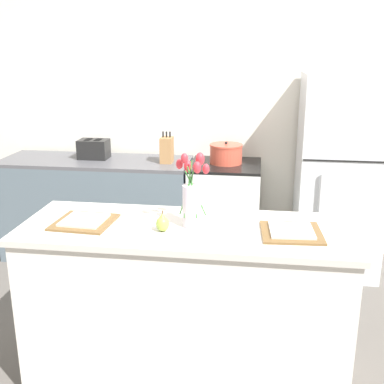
{
  "coord_description": "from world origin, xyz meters",
  "views": [
    {
      "loc": [
        0.37,
        -2.41,
        1.87
      ],
      "look_at": [
        0.0,
        0.25,
        1.06
      ],
      "focal_mm": 45.0,
      "sensor_mm": 36.0,
      "label": 1
    }
  ],
  "objects_px": {
    "refrigerator": "(339,176)",
    "plate_setting_right": "(291,232)",
    "toaster": "(94,149)",
    "flower_vase": "(192,197)",
    "pear_figurine": "(163,223)",
    "cooking_pot": "(226,154)",
    "stove_range": "(224,214)",
    "plate_setting_left": "(84,221)",
    "knife_block": "(167,150)"
  },
  "relations": [
    {
      "from": "refrigerator",
      "to": "plate_setting_right",
      "type": "xyz_separation_m",
      "value": [
        -0.49,
        -1.63,
        0.11
      ]
    },
    {
      "from": "toaster",
      "to": "flower_vase",
      "type": "bearing_deg",
      "value": -55.64
    },
    {
      "from": "flower_vase",
      "to": "pear_figurine",
      "type": "height_order",
      "value": "flower_vase"
    },
    {
      "from": "plate_setting_right",
      "to": "cooking_pot",
      "type": "xyz_separation_m",
      "value": [
        -0.46,
        1.66,
        0.04
      ]
    },
    {
      "from": "refrigerator",
      "to": "plate_setting_right",
      "type": "distance_m",
      "value": 1.7
    },
    {
      "from": "stove_range",
      "to": "flower_vase",
      "type": "bearing_deg",
      "value": -92.36
    },
    {
      "from": "plate_setting_left",
      "to": "toaster",
      "type": "height_order",
      "value": "toaster"
    },
    {
      "from": "flower_vase",
      "to": "plate_setting_left",
      "type": "xyz_separation_m",
      "value": [
        -0.6,
        -0.04,
        -0.15
      ]
    },
    {
      "from": "plate_setting_right",
      "to": "plate_setting_left",
      "type": "bearing_deg",
      "value": 180.0
    },
    {
      "from": "plate_setting_right",
      "to": "cooking_pot",
      "type": "distance_m",
      "value": 1.72
    },
    {
      "from": "refrigerator",
      "to": "plate_setting_right",
      "type": "height_order",
      "value": "refrigerator"
    },
    {
      "from": "refrigerator",
      "to": "pear_figurine",
      "type": "relative_size",
      "value": 14.69
    },
    {
      "from": "stove_range",
      "to": "flower_vase",
      "type": "height_order",
      "value": "flower_vase"
    },
    {
      "from": "pear_figurine",
      "to": "plate_setting_right",
      "type": "xyz_separation_m",
      "value": [
        0.67,
        0.06,
        -0.03
      ]
    },
    {
      "from": "toaster",
      "to": "knife_block",
      "type": "distance_m",
      "value": 0.68
    },
    {
      "from": "refrigerator",
      "to": "toaster",
      "type": "distance_m",
      "value": 2.14
    },
    {
      "from": "pear_figurine",
      "to": "toaster",
      "type": "xyz_separation_m",
      "value": [
        -0.97,
        1.73,
        0.01
      ]
    },
    {
      "from": "refrigerator",
      "to": "toaster",
      "type": "xyz_separation_m",
      "value": [
        -2.13,
        0.05,
        0.16
      ]
    },
    {
      "from": "toaster",
      "to": "pear_figurine",
      "type": "bearing_deg",
      "value": -60.64
    },
    {
      "from": "cooking_pot",
      "to": "plate_setting_right",
      "type": "bearing_deg",
      "value": -74.43
    },
    {
      "from": "plate_setting_left",
      "to": "flower_vase",
      "type": "bearing_deg",
      "value": 3.7
    },
    {
      "from": "stove_range",
      "to": "flower_vase",
      "type": "xyz_separation_m",
      "value": [
        -0.07,
        -1.59,
        0.65
      ]
    },
    {
      "from": "pear_figurine",
      "to": "plate_setting_right",
      "type": "relative_size",
      "value": 0.35
    },
    {
      "from": "plate_setting_right",
      "to": "cooking_pot",
      "type": "relative_size",
      "value": 1.16
    },
    {
      "from": "plate_setting_left",
      "to": "knife_block",
      "type": "distance_m",
      "value": 1.62
    },
    {
      "from": "stove_range",
      "to": "plate_setting_right",
      "type": "height_order",
      "value": "plate_setting_right"
    },
    {
      "from": "pear_figurine",
      "to": "plate_setting_left",
      "type": "relative_size",
      "value": 0.35
    },
    {
      "from": "stove_range",
      "to": "pear_figurine",
      "type": "height_order",
      "value": "pear_figurine"
    },
    {
      "from": "pear_figurine",
      "to": "plate_setting_left",
      "type": "distance_m",
      "value": 0.46
    },
    {
      "from": "plate_setting_right",
      "to": "toaster",
      "type": "relative_size",
      "value": 1.18
    },
    {
      "from": "flower_vase",
      "to": "plate_setting_left",
      "type": "height_order",
      "value": "flower_vase"
    },
    {
      "from": "plate_setting_right",
      "to": "toaster",
      "type": "height_order",
      "value": "toaster"
    },
    {
      "from": "flower_vase",
      "to": "cooking_pot",
      "type": "bearing_deg",
      "value": 87.68
    },
    {
      "from": "pear_figurine",
      "to": "plate_setting_right",
      "type": "height_order",
      "value": "pear_figurine"
    },
    {
      "from": "flower_vase",
      "to": "plate_setting_right",
      "type": "height_order",
      "value": "flower_vase"
    },
    {
      "from": "plate_setting_left",
      "to": "cooking_pot",
      "type": "distance_m",
      "value": 1.78
    },
    {
      "from": "pear_figurine",
      "to": "plate_setting_left",
      "type": "height_order",
      "value": "pear_figurine"
    },
    {
      "from": "pear_figurine",
      "to": "knife_block",
      "type": "bearing_deg",
      "value": 100.12
    },
    {
      "from": "plate_setting_left",
      "to": "knife_block",
      "type": "relative_size",
      "value": 1.22
    },
    {
      "from": "stove_range",
      "to": "toaster",
      "type": "height_order",
      "value": "toaster"
    },
    {
      "from": "stove_range",
      "to": "plate_setting_left",
      "type": "distance_m",
      "value": 1.82
    },
    {
      "from": "cooking_pot",
      "to": "pear_figurine",
      "type": "bearing_deg",
      "value": -96.97
    },
    {
      "from": "stove_range",
      "to": "refrigerator",
      "type": "xyz_separation_m",
      "value": [
        0.95,
        0.0,
        0.38
      ]
    },
    {
      "from": "stove_range",
      "to": "pear_figurine",
      "type": "distance_m",
      "value": 1.78
    },
    {
      "from": "refrigerator",
      "to": "cooking_pot",
      "type": "xyz_separation_m",
      "value": [
        -0.95,
        0.03,
        0.15
      ]
    },
    {
      "from": "refrigerator",
      "to": "knife_block",
      "type": "distance_m",
      "value": 1.47
    },
    {
      "from": "refrigerator",
      "to": "plate_setting_left",
      "type": "bearing_deg",
      "value": -134.73
    },
    {
      "from": "refrigerator",
      "to": "cooking_pot",
      "type": "bearing_deg",
      "value": 178.27
    },
    {
      "from": "toaster",
      "to": "stove_range",
      "type": "bearing_deg",
      "value": -2.38
    },
    {
      "from": "pear_figurine",
      "to": "knife_block",
      "type": "xyz_separation_m",
      "value": [
        -0.3,
        1.67,
        0.04
      ]
    }
  ]
}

